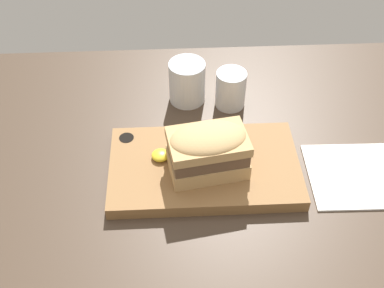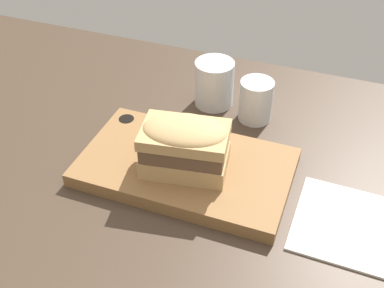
# 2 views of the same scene
# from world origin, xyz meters

# --- Properties ---
(dining_table) EXTENTS (1.82, 0.91, 0.02)m
(dining_table) POSITION_xyz_m (0.00, 0.00, 0.01)
(dining_table) COLOR #423326
(dining_table) RESTS_ON ground
(serving_board) EXTENTS (0.36, 0.21, 0.03)m
(serving_board) POSITION_xyz_m (-0.05, 0.03, 0.03)
(serving_board) COLOR olive
(serving_board) RESTS_ON dining_table
(sandwich) EXTENTS (0.15, 0.11, 0.09)m
(sandwich) POSITION_xyz_m (-0.04, 0.02, 0.10)
(sandwich) COLOR tan
(sandwich) RESTS_ON serving_board
(mustard_dollop) EXTENTS (0.03, 0.03, 0.01)m
(mustard_dollop) POSITION_xyz_m (-0.13, 0.05, 0.05)
(mustard_dollop) COLOR yellow
(mustard_dollop) RESTS_ON serving_board
(water_glass) EXTENTS (0.08, 0.08, 0.10)m
(water_glass) POSITION_xyz_m (-0.07, 0.25, 0.06)
(water_glass) COLOR silver
(water_glass) RESTS_ON dining_table
(wine_glass) EXTENTS (0.07, 0.07, 0.08)m
(wine_glass) POSITION_xyz_m (0.02, 0.23, 0.06)
(wine_glass) COLOR silver
(wine_glass) RESTS_ON dining_table
(napkin) EXTENTS (0.21, 0.17, 0.00)m
(napkin) POSITION_xyz_m (0.25, 0.01, 0.02)
(napkin) COLOR white
(napkin) RESTS_ON dining_table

